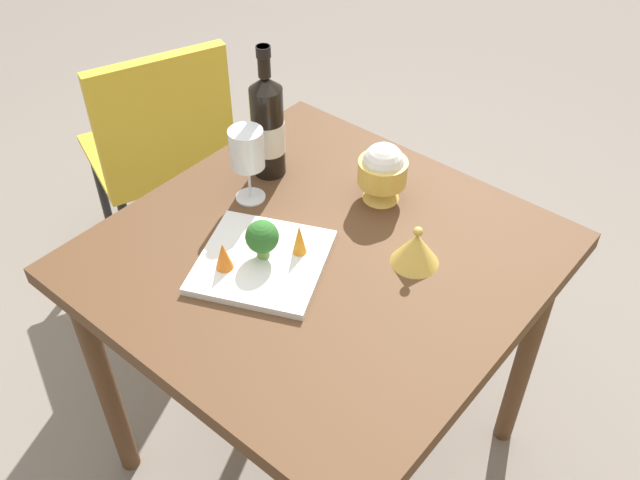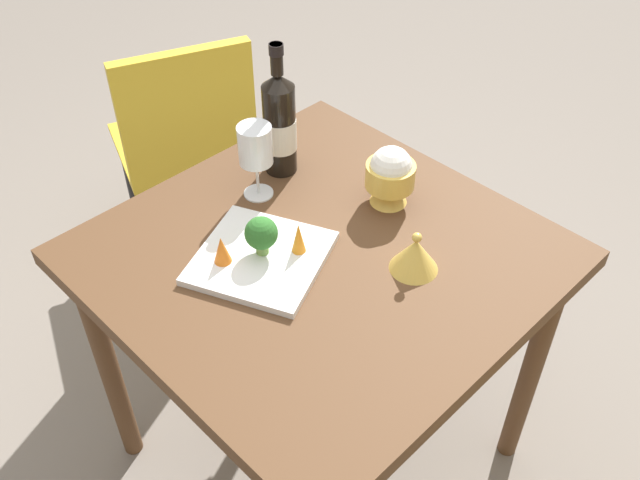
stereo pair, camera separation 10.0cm
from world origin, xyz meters
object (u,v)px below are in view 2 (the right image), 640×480
at_px(wine_glass, 255,147).
at_px(rice_bowl_lid, 415,254).
at_px(wine_bottle, 279,124).
at_px(serving_plate, 261,258).
at_px(carrot_garnish_right, 299,238).
at_px(carrot_garnish_left, 222,250).
at_px(rice_bowl, 390,175).
at_px(chair_by_wall, 186,137).
at_px(broccoli_floret, 261,234).

height_order(wine_glass, rice_bowl_lid, wine_glass).
distance_m(wine_bottle, serving_plate, 0.34).
bearing_deg(carrot_garnish_right, wine_bottle, 54.32).
xyz_separation_m(rice_bowl_lid, carrot_garnish_left, (-0.27, 0.27, 0.01)).
bearing_deg(carrot_garnish_left, rice_bowl, -13.45).
xyz_separation_m(rice_bowl, rice_bowl_lid, (-0.13, -0.18, -0.04)).
bearing_deg(serving_plate, carrot_garnish_left, 148.39).
relative_size(rice_bowl, rice_bowl_lid, 1.42).
relative_size(chair_by_wall, wine_bottle, 2.65).
relative_size(rice_bowl_lid, carrot_garnish_right, 1.43).
xyz_separation_m(chair_by_wall, rice_bowl_lid, (-0.14, -1.00, 0.26)).
xyz_separation_m(chair_by_wall, rice_bowl, (-0.01, -0.82, 0.29)).
xyz_separation_m(rice_bowl, carrot_garnish_left, (-0.40, 0.10, -0.03)).
relative_size(wine_glass, rice_bowl_lid, 1.79).
bearing_deg(serving_plate, broccoli_floret, 22.85).
bearing_deg(carrot_garnish_left, chair_by_wall, 60.40).
height_order(wine_bottle, rice_bowl, wine_bottle).
relative_size(wine_glass, rice_bowl, 1.26).
distance_m(chair_by_wall, rice_bowl, 0.87).
bearing_deg(broccoli_floret, carrot_garnish_left, 153.79).
relative_size(broccoli_floret, carrot_garnish_right, 1.23).
xyz_separation_m(serving_plate, broccoli_floret, (0.01, 0.00, 0.06)).
distance_m(chair_by_wall, rice_bowl_lid, 1.04).
bearing_deg(rice_bowl_lid, broccoli_floret, 129.53).
relative_size(serving_plate, carrot_garnish_right, 4.74).
xyz_separation_m(rice_bowl, carrot_garnish_right, (-0.27, 0.01, -0.02)).
bearing_deg(chair_by_wall, rice_bowl_lid, -76.97).
bearing_deg(wine_bottle, broccoli_floret, -139.46).
relative_size(rice_bowl, carrot_garnish_right, 2.03).
relative_size(serving_plate, carrot_garnish_left, 5.32).
bearing_deg(chair_by_wall, carrot_garnish_right, -88.07).
xyz_separation_m(wine_bottle, wine_glass, (-0.10, -0.03, 0.00)).
xyz_separation_m(chair_by_wall, carrot_garnish_left, (-0.41, -0.72, 0.26)).
distance_m(rice_bowl, carrot_garnish_right, 0.27).
xyz_separation_m(wine_glass, broccoli_floret, (-0.13, -0.17, -0.06)).
bearing_deg(rice_bowl, rice_bowl_lid, -125.51).
distance_m(rice_bowl, rice_bowl_lid, 0.22).
bearing_deg(wine_glass, serving_plate, -129.84).
relative_size(wine_bottle, broccoli_floret, 3.74).
bearing_deg(broccoli_floret, serving_plate, -157.15).
xyz_separation_m(wine_bottle, serving_plate, (-0.25, -0.21, -0.12)).
height_order(wine_glass, carrot_garnish_right, wine_glass).
height_order(chair_by_wall, broccoli_floret, chair_by_wall).
relative_size(chair_by_wall, wine_glass, 4.75).
distance_m(rice_bowl_lid, carrot_garnish_right, 0.24).
bearing_deg(wine_bottle, wine_glass, -161.30).
bearing_deg(serving_plate, rice_bowl_lid, -48.79).
bearing_deg(rice_bowl_lid, rice_bowl, 54.49).
bearing_deg(wine_bottle, rice_bowl_lid, -95.23).
height_order(rice_bowl, broccoli_floret, rice_bowl).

